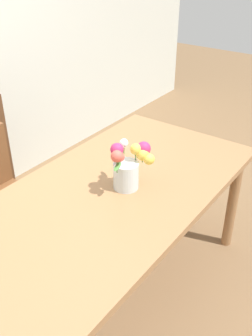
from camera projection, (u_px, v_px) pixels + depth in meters
name	position (u px, v px, depth m)	size (l,w,h in m)	color
ground_plane	(111.00, 292.00, 2.49)	(12.00, 12.00, 0.00)	brown
dining_table	(109.00, 204.00, 2.14)	(1.87, 0.95, 0.77)	#9E7047
flower_vase	(128.00, 166.00, 2.07)	(0.26, 0.24, 0.28)	silver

